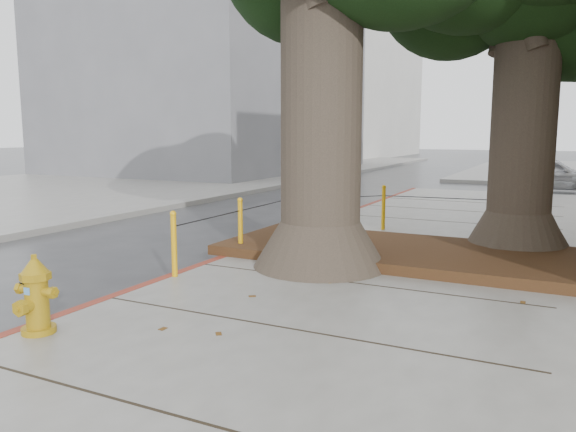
# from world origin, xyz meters

# --- Properties ---
(ground) EXTENTS (140.00, 140.00, 0.00)m
(ground) POSITION_xyz_m (0.00, 0.00, 0.00)
(ground) COLOR #28282B
(ground) RESTS_ON ground
(sidewalk_opposite) EXTENTS (14.00, 60.00, 0.15)m
(sidewalk_opposite) POSITION_xyz_m (-14.00, 10.00, 0.07)
(sidewalk_opposite) COLOR slate
(sidewalk_opposite) RESTS_ON ground
(curb_red) EXTENTS (0.14, 26.00, 0.16)m
(curb_red) POSITION_xyz_m (-2.00, 2.50, 0.07)
(curb_red) COLOR maroon
(curb_red) RESTS_ON ground
(planter_bed) EXTENTS (6.40, 2.60, 0.16)m
(planter_bed) POSITION_xyz_m (0.90, 3.90, 0.23)
(planter_bed) COLOR black
(planter_bed) RESTS_ON sidewalk_main
(building_far_grey) EXTENTS (12.00, 16.00, 12.00)m
(building_far_grey) POSITION_xyz_m (-15.00, 22.00, 6.00)
(building_far_grey) COLOR slate
(building_far_grey) RESTS_ON ground
(building_far_white) EXTENTS (12.00, 18.00, 15.00)m
(building_far_white) POSITION_xyz_m (-17.00, 45.00, 7.50)
(building_far_white) COLOR silver
(building_far_white) RESTS_ON ground
(bollard_ring) EXTENTS (3.79, 5.39, 0.95)m
(bollard_ring) POSITION_xyz_m (-0.87, 4.38, 0.66)
(bollard_ring) COLOR #EBA70D
(bollard_ring) RESTS_ON sidewalk_main
(fire_hydrant) EXTENTS (0.43, 0.39, 0.82)m
(fire_hydrant) POSITION_xyz_m (-1.73, -1.26, 0.55)
(fire_hydrant) COLOR #B18812
(fire_hydrant) RESTS_ON sidewalk_main
(car_silver) EXTENTS (3.80, 1.65, 1.28)m
(car_silver) POSITION_xyz_m (2.43, 17.99, 0.64)
(car_silver) COLOR #B8B8BD
(car_silver) RESTS_ON ground
(car_dark) EXTENTS (1.63, 3.83, 1.10)m
(car_dark) POSITION_xyz_m (-9.84, 18.91, 0.55)
(car_dark) COLOR black
(car_dark) RESTS_ON ground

